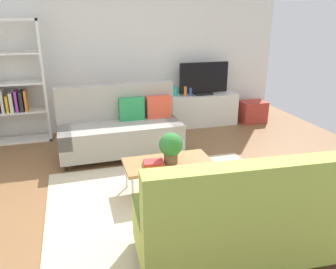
% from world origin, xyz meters
% --- Properties ---
extents(ground_plane, '(7.68, 7.68, 0.00)m').
position_xyz_m(ground_plane, '(0.00, 0.00, 0.00)').
color(ground_plane, brown).
extents(wall_far, '(6.40, 0.12, 2.90)m').
position_xyz_m(wall_far, '(0.00, 2.80, 1.45)').
color(wall_far, white).
rests_on(wall_far, ground_plane).
extents(area_rug, '(2.90, 2.20, 0.01)m').
position_xyz_m(area_rug, '(0.11, -0.22, 0.01)').
color(area_rug, beige).
rests_on(area_rug, ground_plane).
extents(couch_beige, '(1.92, 0.88, 1.10)m').
position_xyz_m(couch_beige, '(-0.23, 1.40, 0.45)').
color(couch_beige, gray).
rests_on(couch_beige, ground_plane).
extents(couch_green, '(1.95, 0.96, 1.10)m').
position_xyz_m(couch_green, '(0.44, -1.44, 0.45)').
color(couch_green, '#A3BC4C').
rests_on(couch_green, ground_plane).
extents(coffee_table, '(1.10, 0.56, 0.42)m').
position_xyz_m(coffee_table, '(0.16, -0.02, 0.39)').
color(coffee_table, '#9E7042').
rests_on(coffee_table, ground_plane).
extents(tv_console, '(1.40, 0.44, 0.64)m').
position_xyz_m(tv_console, '(1.60, 2.46, 0.32)').
color(tv_console, silver).
rests_on(tv_console, ground_plane).
extents(tv, '(1.00, 0.20, 0.64)m').
position_xyz_m(tv, '(1.60, 2.44, 0.95)').
color(tv, black).
rests_on(tv, tv_console).
extents(bookshelf, '(1.10, 0.36, 2.10)m').
position_xyz_m(bookshelf, '(-1.93, 2.48, 0.97)').
color(bookshelf, white).
rests_on(bookshelf, ground_plane).
extents(storage_trunk, '(0.52, 0.40, 0.44)m').
position_xyz_m(storage_trunk, '(2.70, 2.36, 0.22)').
color(storage_trunk, '#B2382D').
rests_on(storage_trunk, ground_plane).
extents(potted_plant, '(0.29, 0.29, 0.39)m').
position_xyz_m(potted_plant, '(0.18, -0.06, 0.64)').
color(potted_plant, brown).
rests_on(potted_plant, coffee_table).
extents(table_book_0, '(0.25, 0.19, 0.03)m').
position_xyz_m(table_book_0, '(-0.04, -0.08, 0.43)').
color(table_book_0, orange).
rests_on(table_book_0, coffee_table).
extents(table_book_1, '(0.26, 0.20, 0.03)m').
position_xyz_m(table_book_1, '(-0.04, -0.08, 0.46)').
color(table_book_1, red).
rests_on(table_book_1, table_book_0).
extents(vase_0, '(0.13, 0.13, 0.17)m').
position_xyz_m(vase_0, '(1.02, 2.51, 0.72)').
color(vase_0, '#33B29E').
rests_on(vase_0, tv_console).
extents(bottle_0, '(0.06, 0.06, 0.19)m').
position_xyz_m(bottle_0, '(1.21, 2.42, 0.74)').
color(bottle_0, orange).
rests_on(bottle_0, tv_console).
extents(bottle_1, '(0.05, 0.05, 0.16)m').
position_xyz_m(bottle_1, '(1.32, 2.42, 0.72)').
color(bottle_1, '#3359B2').
rests_on(bottle_1, tv_console).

